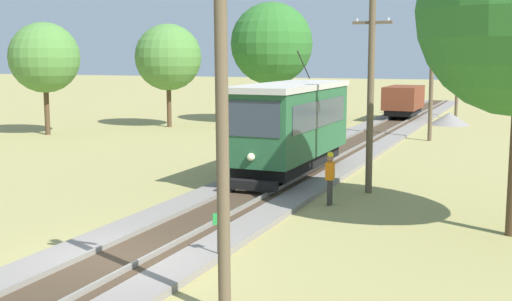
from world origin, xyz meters
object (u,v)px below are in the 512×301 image
(red_tram, at_px, (290,124))
(utility_pole_foreground, at_px, (222,129))
(utility_pole_mid, at_px, (432,71))
(utility_pole_near_tram, at_px, (371,95))
(gravel_pile, at_px, (449,119))
(tree_left_near, at_px, (168,57))
(freight_car, at_px, (403,100))
(utility_pole_far, at_px, (458,71))
(tree_horizon, at_px, (272,44))
(track_worker, at_px, (330,176))
(trackside_signal_marker, at_px, (218,234))
(tree_right_near, at_px, (44,58))

(red_tram, xyz_separation_m, utility_pole_foreground, (3.56, -13.79, 1.39))
(utility_pole_foreground, distance_m, utility_pole_mid, 27.95)
(utility_pole_near_tram, xyz_separation_m, gravel_pile, (0.07, 25.53, -3.09))
(gravel_pile, relative_size, tree_left_near, 0.41)
(freight_car, distance_m, utility_pole_far, 5.42)
(utility_pole_far, height_order, tree_horizon, tree_horizon)
(track_worker, bearing_deg, utility_pole_near_tram, 70.05)
(gravel_pile, bearing_deg, utility_pole_foreground, -90.11)
(tree_horizon, bearing_deg, utility_pole_near_tram, -60.75)
(trackside_signal_marker, bearing_deg, tree_right_near, 137.95)
(track_worker, bearing_deg, utility_pole_mid, 84.91)
(freight_car, height_order, utility_pole_near_tram, utility_pole_near_tram)
(red_tram, bearing_deg, freight_car, 90.01)
(red_tram, relative_size, tree_right_near, 1.22)
(trackside_signal_marker, relative_size, tree_horizon, 0.13)
(red_tram, xyz_separation_m, tree_right_near, (-19.07, 8.22, 2.60))
(freight_car, relative_size, gravel_pile, 1.79)
(red_tram, xyz_separation_m, gravel_pile, (3.63, 23.96, -1.75))
(freight_car, height_order, utility_pole_far, utility_pole_far)
(utility_pole_mid, bearing_deg, tree_left_near, 176.98)
(utility_pole_near_tram, xyz_separation_m, tree_right_near, (-22.62, 9.79, 1.26))
(utility_pole_near_tram, distance_m, gravel_pile, 25.72)
(trackside_signal_marker, distance_m, track_worker, 6.86)
(utility_pole_near_tram, relative_size, trackside_signal_marker, 5.83)
(utility_pole_foreground, distance_m, tree_right_near, 31.58)
(gravel_pile, height_order, tree_right_near, tree_right_near)
(red_tram, bearing_deg, tree_left_near, 133.39)
(utility_pole_near_tram, bearing_deg, utility_pole_far, 90.00)
(utility_pole_foreground, relative_size, utility_pole_mid, 0.89)
(utility_pole_near_tram, distance_m, tree_horizon, 24.98)
(utility_pole_foreground, distance_m, utility_pole_near_tram, 12.21)
(utility_pole_foreground, height_order, gravel_pile, utility_pole_foreground)
(tree_right_near, bearing_deg, trackside_signal_marker, -42.05)
(red_tram, xyz_separation_m, utility_pole_far, (3.56, 29.33, 1.53))
(trackside_signal_marker, bearing_deg, utility_pole_foreground, -62.65)
(gravel_pile, bearing_deg, utility_pole_near_tram, -90.16)
(red_tram, height_order, utility_pole_near_tram, utility_pole_near_tram)
(utility_pole_far, xyz_separation_m, tree_right_near, (-22.62, -21.11, 1.07))
(utility_pole_far, height_order, trackside_signal_marker, utility_pole_far)
(red_tram, bearing_deg, trackside_signal_marker, -79.47)
(tree_horizon, bearing_deg, tree_right_near, -131.30)
(freight_car, bearing_deg, utility_pole_foreground, -84.87)
(freight_car, bearing_deg, utility_pole_near_tram, -82.61)
(tree_left_near, bearing_deg, utility_pole_near_tram, -43.09)
(tree_right_near, bearing_deg, gravel_pile, 34.74)
(freight_car, xyz_separation_m, utility_pole_near_tram, (3.56, -27.44, 1.98))
(freight_car, xyz_separation_m, gravel_pile, (3.63, -1.90, -1.11))
(utility_pole_mid, xyz_separation_m, track_worker, (-0.75, -18.15, -3.04))
(freight_car, height_order, trackside_signal_marker, freight_car)
(freight_car, distance_m, tree_right_near, 26.18)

